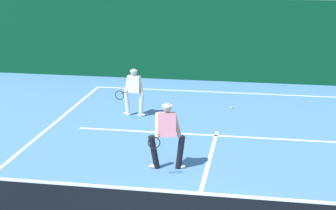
# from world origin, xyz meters

# --- Properties ---
(court_line_baseline_far) EXTENTS (9.94, 0.10, 0.01)m
(court_line_baseline_far) POSITION_xyz_m (0.00, 10.97, 0.00)
(court_line_baseline_far) COLOR white
(court_line_baseline_far) RESTS_ON ground_plane
(court_line_service) EXTENTS (8.10, 0.10, 0.01)m
(court_line_service) POSITION_xyz_m (0.00, 6.06, 0.00)
(court_line_service) COLOR white
(court_line_service) RESTS_ON ground_plane
(court_line_centre) EXTENTS (0.10, 6.40, 0.01)m
(court_line_centre) POSITION_xyz_m (0.00, 3.20, 0.00)
(court_line_centre) COLOR white
(court_line_centre) RESTS_ON ground_plane
(player_near) EXTENTS (0.91, 0.86, 1.65)m
(player_near) POSITION_xyz_m (-0.97, 3.44, 0.91)
(player_near) COLOR black
(player_near) RESTS_ON ground_plane
(player_far) EXTENTS (0.84, 0.83, 1.53)m
(player_far) POSITION_xyz_m (-2.75, 7.56, 0.83)
(player_far) COLOR silver
(player_far) RESTS_ON ground_plane
(tennis_ball) EXTENTS (0.07, 0.07, 0.07)m
(tennis_ball) POSITION_xyz_m (0.27, 8.90, 0.03)
(tennis_ball) COLOR #D1E033
(tennis_ball) RESTS_ON ground_plane
(back_fence_windscreen) EXTENTS (20.12, 0.12, 3.27)m
(back_fence_windscreen) POSITION_xyz_m (0.00, 12.79, 1.63)
(back_fence_windscreen) COLOR #083D21
(back_fence_windscreen) RESTS_ON ground_plane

